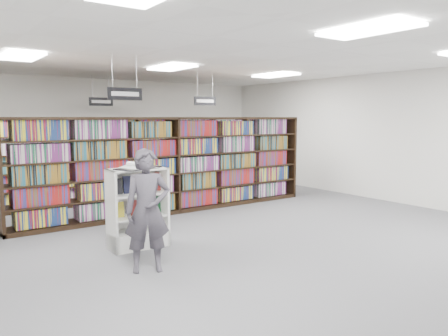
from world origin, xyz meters
TOP-DOWN VIEW (x-y plane):
  - floor at (0.00, 0.00)m, footprint 12.00×12.00m
  - ceiling at (0.00, 0.00)m, footprint 10.00×12.00m
  - wall_back at (0.00, 6.00)m, footprint 10.00×0.10m
  - wall_right at (5.00, 0.00)m, footprint 0.10×12.00m
  - bookshelf_row_near at (0.00, 2.00)m, footprint 7.00×0.60m
  - bookshelf_row_mid at (0.00, 4.00)m, footprint 7.00×0.60m
  - bookshelf_row_far at (0.00, 5.70)m, footprint 7.00×0.60m
  - aisle_sign_left at (-1.50, 1.00)m, footprint 0.65×0.02m
  - aisle_sign_right at (1.50, 3.00)m, footprint 0.65×0.02m
  - aisle_sign_center at (-0.50, 5.00)m, footprint 0.65×0.02m
  - troffer_front_center at (0.00, -3.00)m, footprint 0.60×1.20m
  - troffer_back_left at (-3.00, 2.00)m, footprint 0.60×1.20m
  - troffer_back_center at (0.00, 2.00)m, footprint 0.60×1.20m
  - troffer_back_right at (3.00, 2.00)m, footprint 0.60×1.20m
  - endcap_display at (-1.77, -0.01)m, footprint 0.93×0.48m
  - open_book at (-1.79, -0.10)m, footprint 0.79×0.64m
  - shopper at (-2.12, -1.14)m, footprint 0.72×0.60m

SIDE VIEW (x-z plane):
  - floor at x=0.00m, z-range 0.00..0.00m
  - endcap_display at x=-1.77m, z-range -0.20..1.09m
  - shopper at x=-2.12m, z-range 0.00..1.68m
  - bookshelf_row_near at x=0.00m, z-range 0.00..2.10m
  - bookshelf_row_mid at x=0.00m, z-range 0.00..2.10m
  - bookshelf_row_far at x=0.00m, z-range 0.00..2.10m
  - open_book at x=-1.79m, z-range 1.25..1.38m
  - wall_back at x=0.00m, z-range 0.00..3.20m
  - wall_right at x=5.00m, z-range 0.00..3.20m
  - aisle_sign_left at x=-1.50m, z-range 2.13..2.93m
  - aisle_sign_right at x=1.50m, z-range 2.13..2.93m
  - aisle_sign_center at x=-0.50m, z-range 2.13..2.93m
  - troffer_front_center at x=0.00m, z-range 3.14..3.18m
  - troffer_back_left at x=-3.00m, z-range 3.14..3.18m
  - troffer_back_center at x=0.00m, z-range 3.14..3.18m
  - troffer_back_right at x=3.00m, z-range 3.14..3.18m
  - ceiling at x=0.00m, z-range 3.15..3.25m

